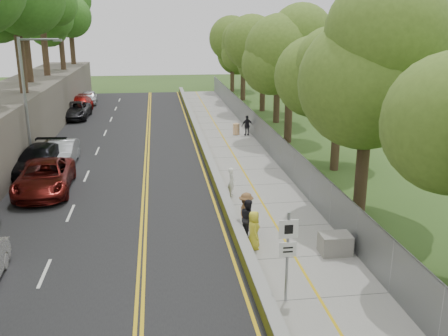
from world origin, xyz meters
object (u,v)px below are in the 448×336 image
object	(u,v)px
streetlight	(29,95)
signpost	(288,247)
person_far	(247,126)
painter_0	(254,230)
concrete_block	(335,244)
construction_barrel	(236,129)
car_2	(44,177)

from	to	relation	value
streetlight	signpost	bearing A→B (deg)	-55.92
person_far	painter_0	bearing A→B (deg)	68.55
signpost	person_far	world-z (taller)	signpost
streetlight	painter_0	bearing A→B (deg)	-49.22
concrete_block	construction_barrel	bearing A→B (deg)	91.21
signpost	car_2	distance (m)	15.99
streetlight	painter_0	size ratio (longest dim) A/B	5.02
concrete_block	car_2	world-z (taller)	car_2
concrete_block	person_far	xyz separation A→B (m)	(0.34, 21.32, 0.41)
car_2	concrete_block	bearing A→B (deg)	-38.54
signpost	concrete_block	bearing A→B (deg)	48.43
car_2	painter_0	world-z (taller)	car_2
car_2	person_far	xyz separation A→B (m)	(13.20, 12.10, -0.01)
car_2	painter_0	size ratio (longest dim) A/B	3.73
signpost	construction_barrel	distance (m)	25.15
person_far	concrete_block	bearing A→B (deg)	77.19
concrete_block	painter_0	distance (m)	3.24
streetlight	construction_barrel	xyz separation A→B (m)	(13.86, 7.98, -4.15)
signpost	painter_0	distance (m)	4.18
construction_barrel	signpost	bearing A→B (deg)	-95.36
concrete_block	person_far	distance (m)	21.33
construction_barrel	person_far	size ratio (longest dim) A/B	0.54
streetlight	concrete_block	world-z (taller)	streetlight
person_far	streetlight	bearing A→B (deg)	15.10
concrete_block	car_2	xyz separation A→B (m)	(-12.86, 9.22, 0.41)
construction_barrel	car_2	distance (m)	17.68
car_2	person_far	size ratio (longest dim) A/B	3.68
signpost	car_2	world-z (taller)	signpost
construction_barrel	concrete_block	world-z (taller)	construction_barrel
concrete_block	car_2	distance (m)	15.83
streetlight	car_2	world-z (taller)	streetlight
signpost	construction_barrel	world-z (taller)	signpost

